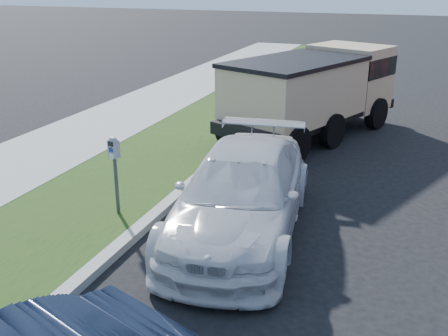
% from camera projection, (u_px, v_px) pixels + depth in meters
% --- Properties ---
extents(ground, '(120.00, 120.00, 0.00)m').
position_uv_depth(ground, '(280.00, 251.00, 8.99)').
color(ground, black).
rests_on(ground, ground).
extents(streetside, '(6.12, 50.00, 0.15)m').
position_uv_depth(streetside, '(76.00, 170.00, 12.54)').
color(streetside, gray).
rests_on(streetside, ground).
extents(parking_meter, '(0.24, 0.19, 1.52)m').
position_uv_depth(parking_meter, '(114.00, 159.00, 9.76)').
color(parking_meter, '#3F4247').
rests_on(parking_meter, ground).
extents(white_wagon, '(2.79, 5.49, 1.53)m').
position_uv_depth(white_wagon, '(243.00, 193.00, 9.45)').
color(white_wagon, silver).
rests_on(white_wagon, ground).
extents(dump_truck, '(4.39, 6.56, 2.42)m').
position_uv_depth(dump_truck, '(316.00, 88.00, 15.18)').
color(dump_truck, black).
rests_on(dump_truck, ground).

